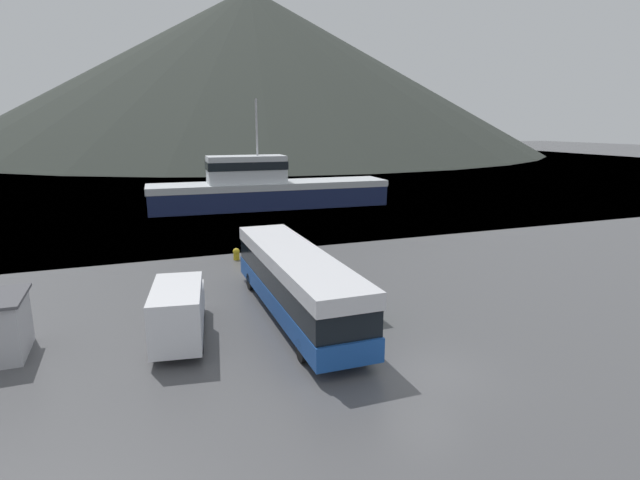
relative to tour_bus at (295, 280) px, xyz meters
The scene contains 9 objects.
ground_plane 7.74m from the tour_bus, 67.52° to the right, with size 400.00×400.00×0.00m, color #4C4C4F.
water_surface 132.53m from the tour_bus, 88.75° to the left, with size 240.00×240.00×0.00m, color #3D5160.
hill_backdrop 160.42m from the tour_bus, 77.39° to the left, with size 189.41×189.41×52.80m, color #2D332D.
tour_bus is the anchor object (origin of this frame).
delivery_van 5.41m from the tour_bus, behind, with size 2.83×6.29×2.44m.
fishing_boat 31.56m from the tour_bus, 77.84° to the left, with size 25.68×6.20×11.36m.
storage_bin 3.36m from the tour_bus, 29.03° to the right, with size 1.13×1.22×1.41m.
small_boat 40.47m from the tour_bus, 69.20° to the left, with size 6.09×5.09×0.83m.
mooring_bollard 10.92m from the tour_bus, 93.38° to the left, with size 0.45×0.45×0.80m.
Camera 1 is at (-9.60, -14.07, 8.79)m, focal length 28.00 mm.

